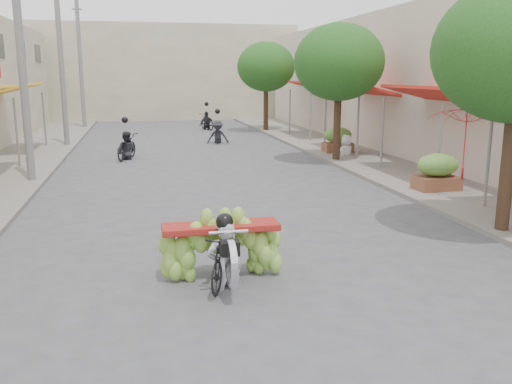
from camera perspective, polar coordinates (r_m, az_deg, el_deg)
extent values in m
plane|color=#504F54|center=(6.95, 6.85, -16.53)|extent=(120.00, 120.00, 0.00)
cube|color=slate|center=(21.57, -25.31, 2.33)|extent=(4.00, 60.00, 0.12)
cube|color=slate|center=(22.86, 11.30, 3.77)|extent=(4.00, 60.00, 0.12)
cylinder|color=slate|center=(21.07, -23.87, 5.59)|extent=(0.08, 0.08, 2.55)
cube|color=yellow|center=(25.26, -24.13, 9.87)|extent=(1.77, 4.00, 0.53)
cylinder|color=slate|center=(23.42, -22.73, 6.25)|extent=(0.08, 0.08, 2.55)
cylinder|color=slate|center=(26.96, -21.38, 7.02)|extent=(0.08, 0.08, 2.55)
cube|color=#1E2328|center=(32.32, -23.50, 13.50)|extent=(0.08, 2.00, 1.10)
cube|color=#1E2328|center=(37.24, -22.02, 13.32)|extent=(0.08, 2.00, 1.10)
cube|color=beige|center=(24.23, 23.68, 10.44)|extent=(8.00, 40.00, 6.00)
cylinder|color=slate|center=(14.47, 23.26, 3.07)|extent=(0.08, 0.08, 2.55)
cube|color=red|center=(18.23, 18.31, 9.80)|extent=(1.77, 4.20, 0.53)
cylinder|color=slate|center=(16.29, 18.83, 4.33)|extent=(0.08, 0.08, 2.55)
cylinder|color=slate|center=(19.62, 13.15, 5.90)|extent=(0.08, 0.08, 2.55)
cube|color=red|center=(23.60, 10.88, 10.61)|extent=(1.77, 4.20, 0.53)
cylinder|color=slate|center=(21.62, 10.67, 6.57)|extent=(0.08, 0.08, 2.55)
cylinder|color=slate|center=(25.15, 7.31, 7.45)|extent=(0.08, 0.08, 2.55)
cube|color=red|center=(29.22, 6.23, 11.02)|extent=(1.77, 4.20, 0.53)
cylinder|color=slate|center=(27.23, 5.77, 7.84)|extent=(0.08, 0.08, 2.55)
cylinder|color=slate|center=(30.86, 3.58, 8.39)|extent=(0.08, 0.08, 2.55)
cube|color=#BAB293|center=(43.79, -9.72, 12.28)|extent=(20.00, 6.00, 7.00)
cylinder|color=slate|center=(18.06, -23.53, 13.37)|extent=(0.24, 0.24, 8.00)
cylinder|color=slate|center=(26.96, -19.84, 12.95)|extent=(0.24, 0.24, 8.00)
cylinder|color=slate|center=(35.90, -17.99, 12.72)|extent=(0.24, 0.24, 8.00)
cube|color=slate|center=(36.10, -18.34, 17.79)|extent=(0.60, 0.08, 0.08)
cylinder|color=#3A2719|center=(12.38, 25.01, 3.04)|extent=(0.28, 0.28, 3.20)
cylinder|color=#3A2719|center=(21.17, 8.54, 7.41)|extent=(0.28, 0.28, 3.20)
ellipsoid|color=#22571B|center=(21.10, 8.74, 13.37)|extent=(3.40, 3.40, 2.90)
cylinder|color=#3A2719|center=(32.65, 1.04, 9.19)|extent=(0.28, 0.28, 3.20)
ellipsoid|color=#22571B|center=(32.60, 1.06, 13.05)|extent=(3.40, 3.40, 2.90)
cube|color=brown|center=(16.30, 18.49, 1.12)|extent=(1.20, 0.80, 0.50)
ellipsoid|color=#5E9839|center=(16.20, 18.62, 3.14)|extent=(1.20, 0.88, 0.66)
cube|color=brown|center=(23.44, 8.56, 4.84)|extent=(1.20, 0.80, 0.50)
ellipsoid|color=#5E9839|center=(23.37, 8.61, 6.25)|extent=(1.20, 0.88, 0.66)
imported|color=black|center=(8.76, -3.36, -6.97)|extent=(1.02, 1.58, 0.91)
cylinder|color=silver|center=(8.10, -2.65, -7.34)|extent=(0.10, 0.66, 0.66)
cube|color=black|center=(8.14, -2.78, -5.91)|extent=(0.28, 0.22, 0.22)
cylinder|color=silver|center=(8.17, -2.92, -4.23)|extent=(0.60, 0.05, 0.05)
cube|color=maroon|center=(8.96, -3.74, -3.67)|extent=(1.92, 0.55, 0.10)
imported|color=silver|center=(8.52, -3.36, -2.90)|extent=(0.58, 0.43, 1.62)
sphere|color=black|center=(8.32, -3.39, 2.23)|extent=(0.28, 0.28, 0.28)
imported|color=#AF1719|center=(15.01, 21.57, 8.52)|extent=(2.58, 2.58, 1.96)
imported|color=silver|center=(22.58, 9.55, 5.97)|extent=(0.93, 0.86, 1.63)
imported|color=black|center=(22.41, -13.50, 4.65)|extent=(1.22, 1.91, 1.01)
imported|color=#27282F|center=(22.34, -13.58, 6.23)|extent=(0.91, 0.72, 1.65)
sphere|color=black|center=(22.30, -13.64, 7.39)|extent=(0.26, 0.26, 0.26)
imported|color=black|center=(27.00, -4.04, 6.07)|extent=(0.65, 1.56, 0.89)
imported|color=#27282F|center=(26.94, -4.06, 7.50)|extent=(1.13, 0.70, 1.65)
sphere|color=black|center=(26.90, -4.08, 8.47)|extent=(0.26, 0.26, 0.26)
imported|color=black|center=(33.88, -5.20, 7.36)|extent=(1.08, 1.83, 0.97)
imported|color=#27282F|center=(33.83, -5.22, 8.44)|extent=(1.08, 0.79, 1.65)
sphere|color=black|center=(33.80, -5.24, 9.21)|extent=(0.26, 0.26, 0.26)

